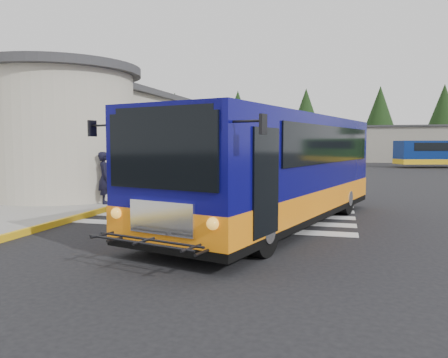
% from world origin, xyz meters
% --- Properties ---
extents(ground, '(140.00, 140.00, 0.00)m').
position_xyz_m(ground, '(0.00, 0.00, 0.00)').
color(ground, black).
rests_on(ground, ground).
extents(sidewalk, '(10.00, 34.00, 0.15)m').
position_xyz_m(sidewalk, '(-9.00, 4.00, 0.07)').
color(sidewalk, gray).
rests_on(sidewalk, ground).
extents(curb_strip, '(0.12, 34.00, 0.16)m').
position_xyz_m(curb_strip, '(-4.05, 4.00, 0.08)').
color(curb_strip, gold).
rests_on(curb_strip, ground).
extents(station_building, '(12.70, 18.70, 4.80)m').
position_xyz_m(station_building, '(-10.84, 6.91, 2.57)').
color(station_building, '#BEB7A1').
rests_on(station_building, ground).
extents(crosswalk, '(8.00, 5.35, 0.01)m').
position_xyz_m(crosswalk, '(-0.50, -0.80, 0.01)').
color(crosswalk, silver).
rests_on(crosswalk, ground).
extents(depot_building, '(26.40, 8.40, 4.20)m').
position_xyz_m(depot_building, '(6.00, 42.00, 2.11)').
color(depot_building, gray).
rests_on(depot_building, ground).
extents(tree_line, '(58.40, 4.40, 10.00)m').
position_xyz_m(tree_line, '(6.29, 50.00, 6.77)').
color(tree_line, black).
rests_on(tree_line, ground).
extents(transit_bus, '(5.51, 10.40, 2.85)m').
position_xyz_m(transit_bus, '(1.37, -2.42, 1.36)').
color(transit_bus, '#0A0863').
rests_on(transit_bus, ground).
extents(pedestrian_a, '(0.68, 0.75, 1.73)m').
position_xyz_m(pedestrian_a, '(-4.50, -0.86, 1.01)').
color(pedestrian_a, black).
rests_on(pedestrian_a, sidewalk).
extents(pedestrian_b, '(1.02, 1.12, 1.87)m').
position_xyz_m(pedestrian_b, '(-6.71, -1.45, 1.08)').
color(pedestrian_b, black).
rests_on(pedestrian_b, sidewalk).
extents(far_bus_a, '(8.34, 4.63, 2.07)m').
position_xyz_m(far_bus_a, '(11.74, 29.11, 1.35)').
color(far_bus_a, navy).
rests_on(far_bus_a, ground).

